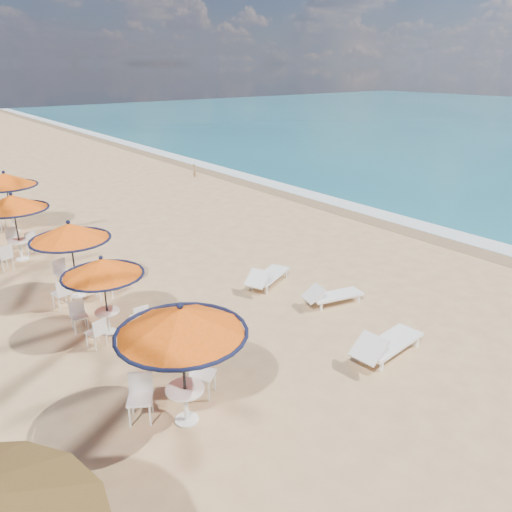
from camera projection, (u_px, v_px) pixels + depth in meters
The scene contains 12 objects.
ground at pixel (350, 335), 12.80m from camera, with size 160.00×160.00×0.00m, color tan.
foam_strip at pixel (328, 200), 25.48m from camera, with size 1.20×140.00×0.04m, color white.
wetsand_band at pixel (315, 203), 24.97m from camera, with size 1.40×140.00×0.02m, color olive.
station_0 at pixel (180, 331), 9.08m from camera, with size 2.45×2.45×2.56m.
station_1 at pixel (103, 277), 12.34m from camera, with size 2.04×2.04×2.13m.
station_2 at pixel (71, 241), 14.29m from camera, with size 2.29×2.38×2.38m.
station_3 at pixel (13, 211), 17.11m from camera, with size 2.35×2.43×2.45m.
station_4 at pixel (5, 185), 20.04m from camera, with size 2.44×2.44×2.54m.
lounger_near at pixel (386, 344), 11.68m from camera, with size 2.23×0.89×0.78m.
lounger_mid at pixel (331, 295), 14.31m from camera, with size 1.88×0.98×0.65m.
lounger_far at pixel (267, 276), 15.50m from camera, with size 2.05×1.37×0.71m.
person at pixel (195, 170), 30.35m from camera, with size 0.32×0.21×0.88m, color #926D4A.
Camera 1 is at (-8.78, -7.38, 6.50)m, focal length 35.00 mm.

